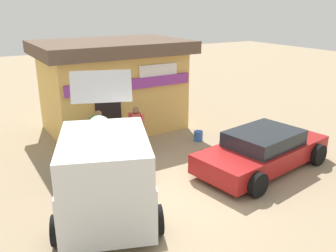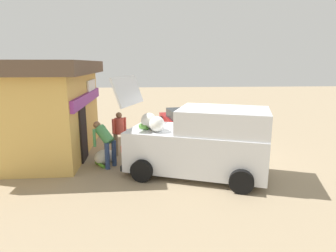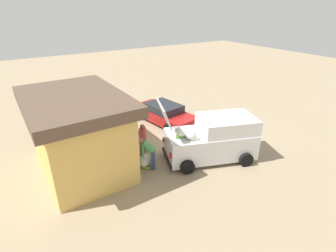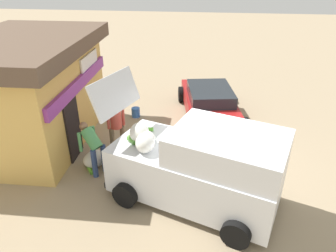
% 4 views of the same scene
% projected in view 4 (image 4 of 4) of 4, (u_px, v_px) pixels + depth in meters
% --- Properties ---
extents(ground_plane, '(60.00, 60.00, 0.00)m').
position_uv_depth(ground_plane, '(208.00, 160.00, 9.37)').
color(ground_plane, '#9E896B').
extents(storefront_bar, '(5.52, 3.86, 3.36)m').
position_uv_depth(storefront_bar, '(30.00, 90.00, 9.69)').
color(storefront_bar, '#E0B259').
rests_on(storefront_bar, ground_plane).
extents(delivery_van, '(3.24, 4.68, 2.87)m').
position_uv_depth(delivery_van, '(200.00, 166.00, 7.38)').
color(delivery_van, silver).
rests_on(delivery_van, ground_plane).
extents(parked_sedan, '(4.57, 2.67, 1.15)m').
position_uv_depth(parked_sedan, '(210.00, 103.00, 11.72)').
color(parked_sedan, maroon).
rests_on(parked_sedan, ground_plane).
extents(vendor_standing, '(0.48, 0.48, 1.57)m').
position_uv_depth(vendor_standing, '(116.00, 124.00, 9.47)').
color(vendor_standing, '#726047').
rests_on(vendor_standing, ground_plane).
extents(customer_bending, '(0.69, 0.74, 1.46)m').
position_uv_depth(customer_bending, '(93.00, 144.00, 8.47)').
color(customer_bending, navy).
rests_on(customer_bending, ground_plane).
extents(unloaded_banana_pile, '(0.94, 0.91, 0.48)m').
position_uv_depth(unloaded_banana_pile, '(95.00, 159.00, 9.01)').
color(unloaded_banana_pile, silver).
rests_on(unloaded_banana_pile, ground_plane).
extents(paint_bucket, '(0.31, 0.31, 0.36)m').
position_uv_depth(paint_bucket, '(136.00, 112.00, 11.89)').
color(paint_bucket, blue).
rests_on(paint_bucket, ground_plane).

